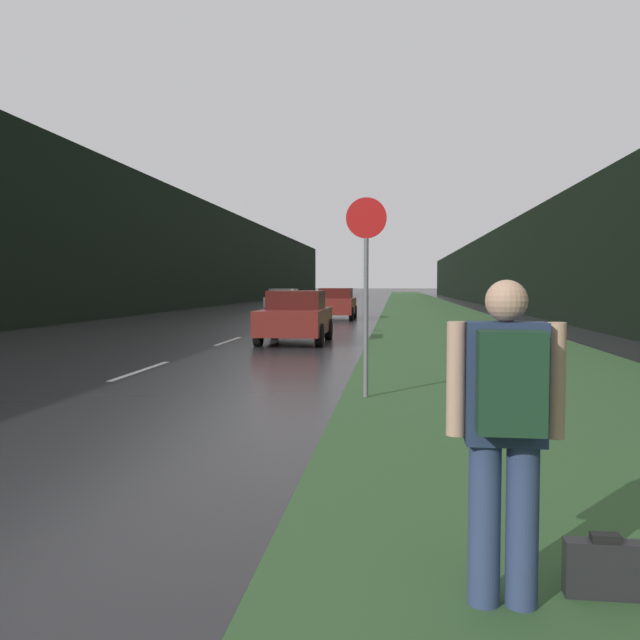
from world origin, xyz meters
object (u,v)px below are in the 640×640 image
at_px(stop_sign, 366,280).
at_px(car_oncoming, 284,300).
at_px(car_passing_far, 336,304).
at_px(hitchhiker_with_backpack, 506,423).
at_px(suitcase, 605,570).
at_px(car_passing_near, 296,317).

relative_size(stop_sign, car_oncoming, 0.62).
xyz_separation_m(car_passing_far, car_oncoming, (-4.17, 9.95, -0.05)).
relative_size(hitchhiker_with_backpack, suitcase, 4.05).
bearing_deg(car_passing_near, suitcase, 104.25).
relative_size(stop_sign, hitchhiker_with_backpack, 1.73).
bearing_deg(suitcase, stop_sign, 105.10).
relative_size(car_passing_near, car_oncoming, 0.85).
distance_m(hitchhiker_with_backpack, car_oncoming, 39.93).
bearing_deg(car_passing_far, car_oncoming, -67.27).
distance_m(car_passing_near, car_oncoming, 23.57).
bearing_deg(car_oncoming, car_passing_near, -79.81).
relative_size(suitcase, car_oncoming, 0.09).
relative_size(hitchhiker_with_backpack, car_oncoming, 0.36).
height_order(stop_sign, car_passing_near, stop_sign).
xyz_separation_m(hitchhiker_with_backpack, suitcase, (0.56, 0.18, -0.82)).
height_order(hitchhiker_with_backpack, suitcase, hitchhiker_with_backpack).
distance_m(suitcase, car_oncoming, 39.86).
height_order(suitcase, car_passing_far, car_passing_far).
xyz_separation_m(suitcase, car_passing_far, (-4.02, 29.05, 0.59)).
relative_size(stop_sign, car_passing_far, 0.73).
distance_m(stop_sign, hitchhiker_with_backpack, 6.64).
xyz_separation_m(stop_sign, suitcase, (1.56, -6.33, -1.59)).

